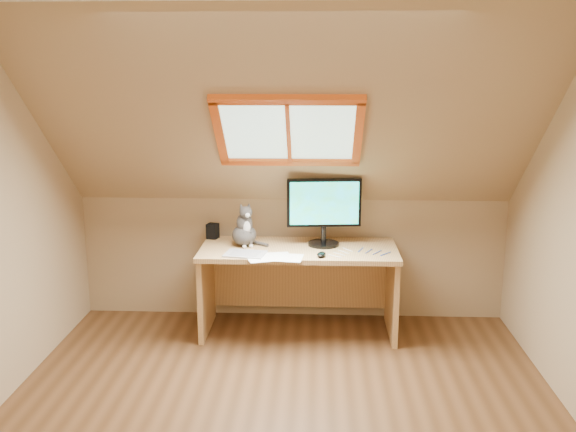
{
  "coord_description": "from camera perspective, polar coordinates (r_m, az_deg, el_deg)",
  "views": [
    {
      "loc": [
        0.2,
        -3.39,
        2.04
      ],
      "look_at": [
        -0.0,
        1.0,
        1.03
      ],
      "focal_mm": 40.0,
      "sensor_mm": 36.0,
      "label": 1
    }
  ],
  "objects": [
    {
      "name": "graphics_tablet",
      "position": [
        4.78,
        -3.83,
        -3.39
      ],
      "size": [
        0.33,
        0.26,
        0.01
      ],
      "primitive_type": "cube",
      "rotation": [
        0.0,
        0.0,
        -0.17
      ],
      "color": "#B2B2B7",
      "rests_on": "desk"
    },
    {
      "name": "desk",
      "position": [
        5.09,
        0.98,
        -4.98
      ],
      "size": [
        1.52,
        0.66,
        0.69
      ],
      "color": "tan",
      "rests_on": "ground"
    },
    {
      "name": "desk_speaker",
      "position": [
        5.25,
        -6.71,
        -1.34
      ],
      "size": [
        0.1,
        0.1,
        0.12
      ],
      "primitive_type": "cube",
      "rotation": [
        0.0,
        0.0,
        -0.26
      ],
      "color": "black",
      "rests_on": "desk"
    },
    {
      "name": "papers",
      "position": [
        4.72,
        -1.48,
        -3.64
      ],
      "size": [
        0.35,
        0.3,
        0.01
      ],
      "color": "white",
      "rests_on": "desk"
    },
    {
      "name": "room_shell",
      "position": [
        3.36,
        -0.83,
        2.45
      ],
      "size": [
        3.52,
        3.52,
        2.41
      ],
      "color": "tan",
      "rests_on": "ground"
    },
    {
      "name": "ground",
      "position": [
        3.96,
        -0.68,
        -18.06
      ],
      "size": [
        3.5,
        3.5,
        0.0
      ],
      "primitive_type": "plane",
      "color": "brown",
      "rests_on": "ground"
    },
    {
      "name": "cables",
      "position": [
        4.86,
        6.47,
        -3.22
      ],
      "size": [
        0.51,
        0.26,
        0.01
      ],
      "color": "silver",
      "rests_on": "desk"
    },
    {
      "name": "cat",
      "position": [
        5.01,
        -3.9,
        -1.24
      ],
      "size": [
        0.27,
        0.29,
        0.35
      ],
      "color": "#494441",
      "rests_on": "desk"
    },
    {
      "name": "monitor",
      "position": [
        4.96,
        3.22,
        0.76
      ],
      "size": [
        0.58,
        0.24,
        0.53
      ],
      "color": "black",
      "rests_on": "desk"
    },
    {
      "name": "mouse",
      "position": [
        4.73,
        2.99,
        -3.43
      ],
      "size": [
        0.08,
        0.12,
        0.03
      ],
      "primitive_type": "ellipsoid",
      "rotation": [
        0.0,
        0.0,
        -0.21
      ],
      "color": "black",
      "rests_on": "desk"
    }
  ]
}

